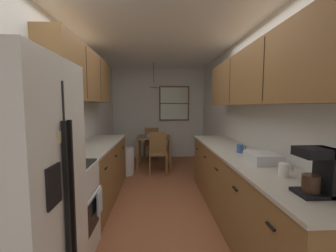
{
  "coord_description": "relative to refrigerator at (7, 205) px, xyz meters",
  "views": [
    {
      "loc": [
        -0.05,
        -2.62,
        1.48
      ],
      "look_at": [
        0.15,
        1.11,
        1.14
      ],
      "focal_mm": 23.08,
      "sensor_mm": 36.0,
      "label": 1
    }
  ],
  "objects": [
    {
      "name": "microwave_over_range",
      "position": [
        -0.16,
        0.71,
        0.82
      ],
      "size": [
        0.39,
        0.62,
        0.34
      ],
      "color": "white"
    },
    {
      "name": "wall_right",
      "position": [
        2.3,
        2.33,
        0.39
      ],
      "size": [
        0.1,
        9.0,
        2.55
      ],
      "primitive_type": "cube",
      "color": "silver",
      "rests_on": "ground"
    },
    {
      "name": "dining_chair_far",
      "position": [
        0.74,
        4.6,
        -0.38
      ],
      "size": [
        0.45,
        0.45,
        0.9
      ],
      "color": "brown",
      "rests_on": "ground"
    },
    {
      "name": "upper_cabinets_right",
      "position": [
        2.09,
        1.24,
        0.95
      ],
      "size": [
        0.33,
        2.92,
        0.66
      ],
      "color": "brown"
    },
    {
      "name": "back_window",
      "position": [
        1.4,
        4.91,
        0.68
      ],
      "size": [
        0.86,
        0.05,
        0.99
      ],
      "color": "brown"
    },
    {
      "name": "wall_back",
      "position": [
        0.95,
        4.98,
        0.39
      ],
      "size": [
        4.4,
        0.1,
        2.55
      ],
      "primitive_type": "cube",
      "color": "silver",
      "rests_on": "ground"
    },
    {
      "name": "dish_towel",
      "position": [
        0.31,
        0.88,
        -0.38
      ],
      "size": [
        0.02,
        0.16,
        0.24
      ],
      "primitive_type": "cube",
      "color": "silver"
    },
    {
      "name": "mug_by_coffeemaker",
      "position": [
        1.94,
        1.31,
        0.07
      ],
      "size": [
        0.12,
        0.08,
        0.11
      ],
      "color": "#335999",
      "rests_on": "counter_right"
    },
    {
      "name": "dining_chair_near",
      "position": [
        0.92,
        3.44,
        -0.38
      ],
      "size": [
        0.42,
        0.42,
        0.9
      ],
      "color": "brown",
      "rests_on": "ground"
    },
    {
      "name": "upper_cabinets_left",
      "position": [
        -0.19,
        2.03,
        1.04
      ],
      "size": [
        0.33,
        2.17,
        0.75
      ],
      "color": "brown"
    },
    {
      "name": "wall_left",
      "position": [
        -0.4,
        2.33,
        0.39
      ],
      "size": [
        0.1,
        9.0,
        2.55
      ],
      "primitive_type": "cube",
      "color": "silver",
      "rests_on": "ground"
    },
    {
      "name": "ceiling_slab",
      "position": [
        0.95,
        2.33,
        1.71
      ],
      "size": [
        4.4,
        9.0,
        0.08
      ],
      "primitive_type": "cube",
      "color": "white"
    },
    {
      "name": "table_serving_bowl",
      "position": [
        0.74,
        4.01,
        -0.12
      ],
      "size": [
        0.19,
        0.19,
        0.06
      ],
      "primitive_type": "cylinder",
      "color": "silver",
      "rests_on": "dining_table"
    },
    {
      "name": "mug_spare",
      "position": [
        1.95,
        0.39,
        0.07
      ],
      "size": [
        0.12,
        0.09,
        0.11
      ],
      "color": "white",
      "rests_on": "counter_right"
    },
    {
      "name": "counter_left",
      "position": [
        -0.05,
        2.08,
        -0.43
      ],
      "size": [
        0.64,
        2.09,
        0.9
      ],
      "color": "brown",
      "rests_on": "ground"
    },
    {
      "name": "dining_table",
      "position": [
        0.83,
        4.02,
        -0.28
      ],
      "size": [
        0.82,
        0.74,
        0.73
      ],
      "color": "brown",
      "rests_on": "ground"
    },
    {
      "name": "storage_canister",
      "position": [
        -0.05,
        1.2,
        0.12
      ],
      "size": [
        0.12,
        0.12,
        0.21
      ],
      "color": "#265999",
      "rests_on": "counter_left"
    },
    {
      "name": "refrigerator",
      "position": [
        0.0,
        0.0,
        0.0
      ],
      "size": [
        0.73,
        0.74,
        1.77
      ],
      "color": "white",
      "rests_on": "ground"
    },
    {
      "name": "ground_plane",
      "position": [
        0.95,
        2.33,
        -0.88
      ],
      "size": [
        12.0,
        12.0,
        0.0
      ],
      "primitive_type": "plane",
      "color": "brown"
    },
    {
      "name": "coffee_maker",
      "position": [
        1.95,
        0.02,
        0.18
      ],
      "size": [
        0.22,
        0.18,
        0.31
      ],
      "color": "black",
      "rests_on": "counter_right"
    },
    {
      "name": "dish_rack",
      "position": [
        1.99,
        0.84,
        0.07
      ],
      "size": [
        0.28,
        0.34,
        0.1
      ],
      "primitive_type": "cube",
      "color": "silver",
      "rests_on": "counter_right"
    },
    {
      "name": "trash_bin",
      "position": [
        0.25,
        3.33,
        -0.59
      ],
      "size": [
        0.31,
        0.31,
        0.59
      ],
      "primitive_type": "cylinder",
      "color": "silver",
      "rests_on": "ground"
    },
    {
      "name": "counter_right",
      "position": [
        1.95,
        1.29,
        -0.43
      ],
      "size": [
        0.64,
        3.24,
        0.9
      ],
      "color": "brown",
      "rests_on": "ground"
    },
    {
      "name": "pendant_light",
      "position": [
        0.83,
        4.02,
        1.1
      ],
      "size": [
        0.24,
        0.24,
        0.62
      ],
      "color": "black"
    },
    {
      "name": "stove_range",
      "position": [
        -0.05,
        0.71,
        -0.41
      ],
      "size": [
        0.66,
        0.65,
        1.1
      ],
      "color": "white",
      "rests_on": "ground"
    }
  ]
}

